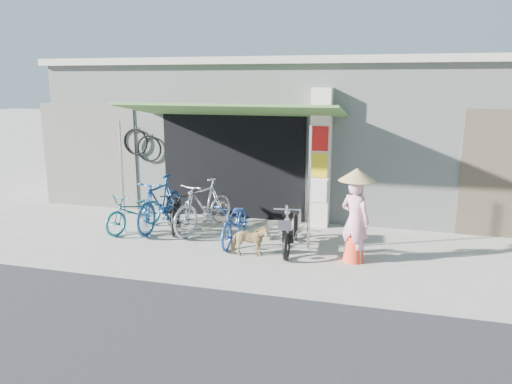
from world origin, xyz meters
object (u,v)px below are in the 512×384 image
(bike_navy, at_px, (235,222))
(street_dog, at_px, (249,241))
(bike_teal, at_px, (135,211))
(bike_blue, at_px, (160,204))
(bike_silver, at_px, (204,206))
(bike_black, at_px, (176,210))
(nun, at_px, (355,216))
(moped, at_px, (291,227))

(bike_navy, bearing_deg, street_dog, -55.61)
(bike_teal, height_order, bike_blue, bike_blue)
(bike_silver, bearing_deg, bike_blue, -156.71)
(bike_black, bearing_deg, nun, -33.96)
(bike_black, distance_m, moped, 2.71)
(moped, bearing_deg, bike_silver, 159.55)
(moped, bearing_deg, bike_teal, 171.18)
(bike_silver, bearing_deg, bike_black, -163.29)
(bike_black, bearing_deg, street_dog, -51.38)
(bike_blue, distance_m, moped, 3.01)
(bike_blue, relative_size, bike_black, 1.19)
(bike_navy, distance_m, nun, 2.42)
(bike_silver, distance_m, moped, 2.09)
(street_dog, bearing_deg, bike_black, 45.31)
(bike_navy, bearing_deg, moped, -4.69)
(bike_teal, bearing_deg, moped, 11.84)
(bike_blue, xyz_separation_m, bike_navy, (1.83, -0.44, -0.15))
(bike_silver, height_order, nun, nun)
(moped, bearing_deg, bike_blue, 166.34)
(bike_navy, xyz_separation_m, nun, (2.34, -0.41, 0.42))
(bike_silver, relative_size, bike_navy, 1.17)
(bike_black, xyz_separation_m, moped, (2.65, -0.61, 0.01))
(bike_black, bearing_deg, bike_blue, 177.67)
(bike_teal, height_order, moped, moped)
(bike_teal, distance_m, moped, 3.47)
(nun, bearing_deg, moped, 11.88)
(street_dog, bearing_deg, bike_navy, 22.48)
(bike_black, xyz_separation_m, bike_navy, (1.51, -0.54, 0.00))
(bike_blue, bearing_deg, bike_silver, 7.78)
(bike_silver, distance_m, street_dog, 1.82)
(nun, bearing_deg, bike_navy, 18.02)
(bike_black, height_order, nun, nun)
(bike_blue, relative_size, nun, 1.14)
(bike_teal, relative_size, street_dog, 2.27)
(bike_black, bearing_deg, moped, -32.94)
(street_dog, bearing_deg, bike_blue, 51.03)
(bike_black, distance_m, nun, 3.99)
(street_dog, bearing_deg, bike_silver, 35.06)
(bike_silver, height_order, bike_navy, bike_silver)
(bike_blue, distance_m, street_dog, 2.58)
(bike_silver, bearing_deg, bike_teal, -150.17)
(street_dog, relative_size, moped, 0.42)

